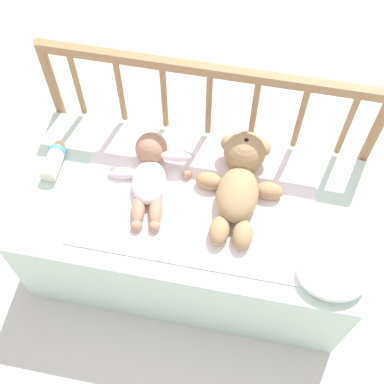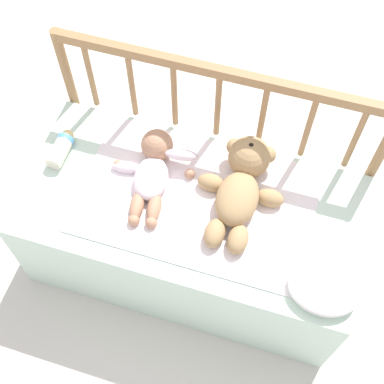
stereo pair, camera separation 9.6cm
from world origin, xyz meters
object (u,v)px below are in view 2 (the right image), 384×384
Objects in this scene: baby at (153,169)px; baby_bottle at (61,148)px; small_pillow at (323,289)px; teddy_bear at (242,183)px.

baby_bottle is at bearing -179.13° from baby.
baby is at bearing 158.38° from small_pillow.
teddy_bear is 1.91× the size of small_pillow.
small_pillow is at bearing -14.17° from baby_bottle.
teddy_bear reaches higher than baby.
teddy_bear is at bearing 4.66° from baby.
baby is at bearing 0.87° from baby_bottle.
baby is 0.69m from small_pillow.
small_pillow is 1.02m from baby_bottle.
teddy_bear is at bearing 2.67° from baby_bottle.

